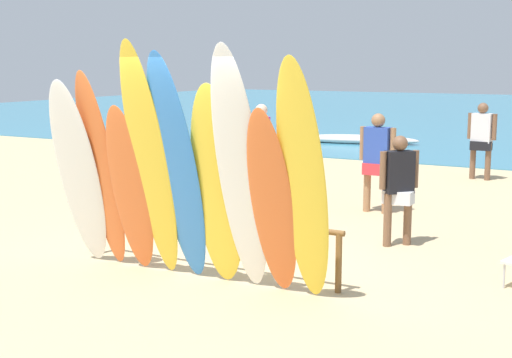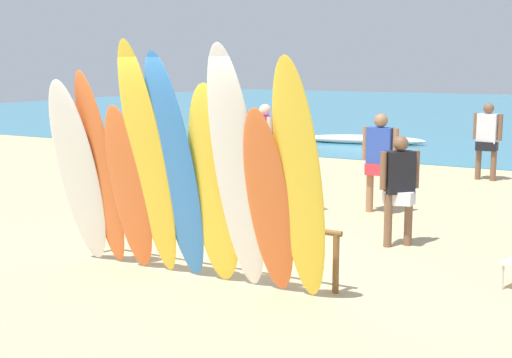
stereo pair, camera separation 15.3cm
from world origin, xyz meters
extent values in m
plane|color=tan|center=(0.00, 14.00, 0.00)|extent=(60.00, 60.00, 0.00)
cylinder|color=brown|center=(-1.66, 0.00, 0.33)|extent=(0.07, 0.07, 0.65)
cylinder|color=brown|center=(1.66, 0.00, 0.33)|extent=(0.07, 0.07, 0.65)
cylinder|color=brown|center=(0.00, 0.00, 0.65)|extent=(3.44, 0.06, 0.06)
ellipsoid|color=white|center=(-1.46, -0.54, 1.13)|extent=(0.63, 0.77, 2.27)
ellipsoid|color=orange|center=(-1.17, -0.47, 1.18)|extent=(0.50, 0.65, 2.37)
ellipsoid|color=orange|center=(-0.74, -0.47, 1.00)|extent=(0.53, 0.62, 1.99)
ellipsoid|color=yellow|center=(-0.39, -0.56, 1.35)|extent=(0.50, 0.80, 2.70)
ellipsoid|color=#337AD1|center=(-0.04, -0.53, 1.29)|extent=(0.61, 0.79, 2.58)
ellipsoid|color=yellow|center=(0.41, -0.43, 1.12)|extent=(0.63, 0.61, 2.25)
ellipsoid|color=white|center=(0.77, -0.57, 1.32)|extent=(0.54, 0.86, 2.65)
ellipsoid|color=orange|center=(1.11, -0.50, 1.01)|extent=(0.49, 0.71, 2.02)
ellipsoid|color=yellow|center=(1.48, -0.54, 1.26)|extent=(0.51, 0.75, 2.53)
cylinder|color=#9E704C|center=(-0.49, 3.51, 0.36)|extent=(0.11, 0.11, 0.72)
cylinder|color=#9E704C|center=(-0.79, 3.54, 0.36)|extent=(0.11, 0.11, 0.72)
cube|color=orange|center=(-0.64, 3.52, 0.66)|extent=(0.38, 0.24, 0.17)
cube|color=#DB333D|center=(-0.64, 3.52, 1.00)|extent=(0.39, 0.22, 0.56)
sphere|color=#9E704C|center=(-0.64, 3.52, 1.38)|extent=(0.20, 0.20, 0.20)
cylinder|color=#9E704C|center=(-0.40, 3.50, 1.03)|extent=(0.09, 0.09, 0.50)
cylinder|color=#9E704C|center=(-0.88, 3.54, 1.03)|extent=(0.09, 0.09, 0.50)
cylinder|color=#9E704C|center=(0.48, 4.17, 0.39)|extent=(0.12, 0.12, 0.79)
cylinder|color=#9E704C|center=(0.80, 4.15, 0.39)|extent=(0.12, 0.12, 0.79)
cube|color=#DB333D|center=(0.64, 4.16, 0.73)|extent=(0.42, 0.26, 0.19)
cube|color=#2D4CB2|center=(0.64, 4.16, 1.10)|extent=(0.42, 0.24, 0.62)
sphere|color=#9E704C|center=(0.64, 4.16, 1.52)|extent=(0.22, 0.22, 0.22)
cylinder|color=#9E704C|center=(0.38, 4.18, 1.13)|extent=(0.10, 0.10, 0.55)
cylinder|color=#9E704C|center=(0.90, 4.15, 1.13)|extent=(0.10, 0.10, 0.55)
cylinder|color=brown|center=(1.71, 2.35, 0.36)|extent=(0.11, 0.11, 0.72)
cylinder|color=brown|center=(1.50, 2.13, 0.36)|extent=(0.11, 0.11, 0.72)
cube|color=silver|center=(1.60, 2.24, 0.66)|extent=(0.39, 0.24, 0.17)
cube|color=black|center=(1.60, 2.24, 1.00)|extent=(0.40, 0.40, 0.56)
sphere|color=brown|center=(1.60, 2.24, 1.39)|extent=(0.20, 0.20, 0.20)
cylinder|color=brown|center=(1.77, 2.41, 1.04)|extent=(0.09, 0.09, 0.50)
cylinder|color=brown|center=(1.43, 2.07, 1.04)|extent=(0.09, 0.09, 0.50)
cylinder|color=brown|center=(1.62, 8.38, 0.39)|extent=(0.12, 0.12, 0.78)
cylinder|color=brown|center=(1.30, 8.43, 0.39)|extent=(0.12, 0.12, 0.78)
cube|color=black|center=(1.46, 8.41, 0.72)|extent=(0.42, 0.26, 0.19)
cube|color=silver|center=(1.46, 8.41, 1.09)|extent=(0.43, 0.27, 0.61)
sphere|color=brown|center=(1.46, 8.41, 1.51)|extent=(0.22, 0.22, 0.22)
cylinder|color=brown|center=(1.72, 8.37, 1.12)|extent=(0.10, 0.10, 0.54)
cylinder|color=brown|center=(1.20, 8.45, 1.12)|extent=(0.10, 0.10, 0.54)
cylinder|color=beige|center=(-2.03, 5.05, 0.41)|extent=(0.12, 0.12, 0.81)
cylinder|color=beige|center=(-1.79, 4.81, 0.41)|extent=(0.12, 0.12, 0.81)
cube|color=#DB333D|center=(-1.91, 4.93, 0.75)|extent=(0.44, 0.27, 0.19)
cube|color=#B23399|center=(-1.91, 4.93, 1.13)|extent=(0.45, 0.45, 0.63)
sphere|color=beige|center=(-1.91, 4.93, 1.56)|extent=(0.23, 0.23, 0.23)
cylinder|color=beige|center=(-2.10, 5.11, 1.16)|extent=(0.10, 0.10, 0.56)
cylinder|color=beige|center=(-1.72, 4.74, 1.16)|extent=(0.10, 0.10, 0.56)
cylinder|color=#B7B7BC|center=(3.20, 1.00, 0.14)|extent=(0.02, 0.02, 0.28)
ellipsoid|color=silver|center=(-3.17, 13.45, 0.13)|extent=(3.77, 1.45, 0.30)
camera|label=1|loc=(4.39, -6.87, 2.44)|focal=49.91mm
camera|label=2|loc=(4.52, -6.80, 2.44)|focal=49.91mm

